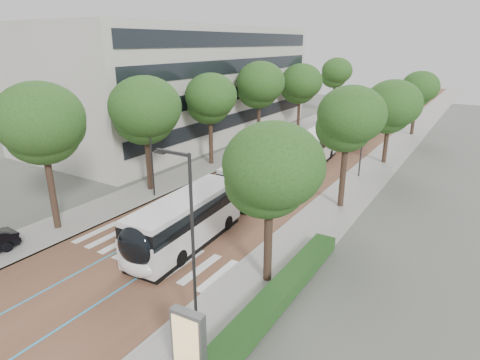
% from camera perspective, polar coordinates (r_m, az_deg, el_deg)
% --- Properties ---
extents(ground, '(160.00, 160.00, 0.00)m').
position_cam_1_polar(ground, '(24.98, -14.48, -10.70)').
color(ground, '#51544C').
rests_on(ground, ground).
extents(road, '(11.00, 140.00, 0.02)m').
position_cam_1_polar(road, '(58.20, 15.03, 6.37)').
color(road, brown).
rests_on(road, ground).
extents(sidewalk_left, '(4.00, 140.00, 0.12)m').
position_cam_1_polar(sidewalk_left, '(60.72, 8.24, 7.38)').
color(sidewalk_left, gray).
rests_on(sidewalk_left, ground).
extents(sidewalk_right, '(4.00, 140.00, 0.12)m').
position_cam_1_polar(sidewalk_right, '(56.55, 22.30, 5.29)').
color(sidewalk_right, gray).
rests_on(sidewalk_right, ground).
extents(kerb_left, '(0.20, 140.00, 0.14)m').
position_cam_1_polar(kerb_left, '(60.00, 9.91, 7.15)').
color(kerb_left, gray).
rests_on(kerb_left, ground).
extents(kerb_right, '(0.20, 140.00, 0.14)m').
position_cam_1_polar(kerb_right, '(56.88, 20.42, 5.59)').
color(kerb_right, gray).
rests_on(kerb_right, ground).
extents(zebra_crossing, '(10.55, 3.60, 0.01)m').
position_cam_1_polar(zebra_crossing, '(25.44, -12.54, -9.90)').
color(zebra_crossing, silver).
rests_on(zebra_crossing, ground).
extents(lane_line_left, '(0.12, 126.00, 0.01)m').
position_cam_1_polar(lane_line_left, '(58.66, 13.54, 6.60)').
color(lane_line_left, '#2896CB').
rests_on(lane_line_left, road).
extents(lane_line_right, '(0.12, 126.00, 0.01)m').
position_cam_1_polar(lane_line_right, '(57.77, 16.55, 6.16)').
color(lane_line_right, '#2896CB').
rests_on(lane_line_right, road).
extents(office_building, '(18.11, 40.00, 14.00)m').
position_cam_1_polar(office_building, '(55.81, -8.35, 13.58)').
color(office_building, '#A3A097').
rests_on(office_building, ground).
extents(hedge, '(1.20, 14.00, 0.80)m').
position_cam_1_polar(hedge, '(19.95, 4.77, -16.65)').
color(hedge, '#194417').
rests_on(hedge, sidewalk_right).
extents(streetlight_near, '(1.82, 0.20, 8.00)m').
position_cam_1_polar(streetlight_near, '(16.74, -7.27, -7.06)').
color(streetlight_near, '#2A2A2C').
rests_on(streetlight_near, sidewalk_right).
extents(streetlight_far, '(1.82, 0.20, 8.00)m').
position_cam_1_polar(streetlight_far, '(38.50, 16.91, 7.27)').
color(streetlight_far, '#2A2A2C').
rests_on(streetlight_far, sidewalk_right).
extents(lamp_post_left, '(0.14, 0.14, 8.00)m').
position_cam_1_polar(lamp_post_left, '(32.76, -12.53, 4.42)').
color(lamp_post_left, '#2A2A2C').
rests_on(lamp_post_left, sidewalk_left).
extents(trees_left, '(5.96, 60.33, 9.47)m').
position_cam_1_polar(trees_left, '(46.34, 0.79, 12.26)').
color(trees_left, black).
rests_on(trees_left, ground).
extents(trees_right, '(5.65, 46.92, 8.73)m').
position_cam_1_polar(trees_right, '(38.47, 18.82, 8.85)').
color(trees_right, black).
rests_on(trees_right, ground).
extents(lead_bus, '(3.68, 18.52, 3.20)m').
position_cam_1_polar(lead_bus, '(28.10, -3.10, -2.95)').
color(lead_bus, black).
rests_on(lead_bus, ground).
extents(bus_queued_0, '(3.35, 12.54, 3.20)m').
position_cam_1_polar(bus_queued_0, '(41.06, 9.68, 3.94)').
color(bus_queued_0, silver).
rests_on(bus_queued_0, ground).
extents(bus_queued_1, '(2.60, 12.41, 3.20)m').
position_cam_1_polar(bus_queued_1, '(53.12, 15.66, 6.93)').
color(bus_queued_1, silver).
rests_on(bus_queued_1, ground).
extents(bus_queued_2, '(2.95, 12.48, 3.20)m').
position_cam_1_polar(bus_queued_2, '(65.09, 18.60, 8.78)').
color(bus_queued_2, silver).
rests_on(bus_queued_2, ground).
extents(bus_queued_3, '(2.95, 12.48, 3.20)m').
position_cam_1_polar(bus_queued_3, '(77.91, 21.18, 10.04)').
color(bus_queued_3, silver).
rests_on(bus_queued_3, ground).
extents(ad_panel, '(1.39, 0.57, 2.83)m').
position_cam_1_polar(ad_panel, '(16.13, -7.32, -21.91)').
color(ad_panel, '#59595B').
rests_on(ad_panel, sidewalk_right).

